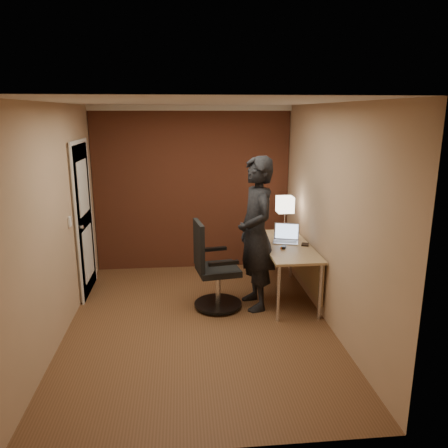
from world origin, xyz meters
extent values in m
plane|color=brown|center=(0.00, 0.00, 0.00)|extent=(4.00, 4.00, 0.00)
plane|color=white|center=(0.00, 0.00, 2.50)|extent=(4.00, 4.00, 0.00)
plane|color=tan|center=(0.00, 2.00, 1.25)|extent=(3.00, 0.00, 3.00)
plane|color=tan|center=(0.00, -2.00, 1.25)|extent=(3.00, 0.00, 3.00)
plane|color=tan|center=(-1.50, 0.00, 1.25)|extent=(0.00, 4.00, 4.00)
plane|color=tan|center=(1.50, 0.00, 1.25)|extent=(0.00, 4.00, 4.00)
cube|color=brown|center=(0.00, 1.97, 1.25)|extent=(2.98, 0.06, 2.50)
cube|color=silver|center=(0.00, 1.96, 2.46)|extent=(3.00, 0.08, 0.08)
cube|color=silver|center=(0.00, -1.96, 2.46)|extent=(3.00, 0.08, 0.08)
cube|color=silver|center=(-1.46, 0.00, 2.46)|extent=(0.08, 4.00, 0.08)
cube|color=silver|center=(1.46, 0.00, 2.46)|extent=(0.08, 4.00, 0.08)
cube|color=silver|center=(-1.48, 1.10, 1.00)|extent=(0.05, 0.82, 2.02)
cube|color=silver|center=(-1.46, 1.10, 1.00)|extent=(0.02, 0.92, 2.12)
cylinder|color=silver|center=(-1.43, 0.77, 1.00)|extent=(0.05, 0.05, 0.05)
cube|color=silver|center=(-1.49, 0.45, 1.15)|extent=(0.02, 0.08, 0.12)
cube|color=tan|center=(1.18, 0.65, 0.71)|extent=(0.60, 1.50, 0.03)
cube|color=tan|center=(1.46, 0.65, 0.43)|extent=(0.02, 1.38, 0.54)
cylinder|color=silver|center=(0.93, -0.04, 0.35)|extent=(0.04, 0.04, 0.70)
cylinder|color=silver|center=(0.93, 1.34, 0.35)|extent=(0.04, 0.04, 0.70)
cylinder|color=silver|center=(1.43, -0.04, 0.35)|extent=(0.04, 0.04, 0.70)
cylinder|color=silver|center=(1.43, 1.34, 0.35)|extent=(0.04, 0.04, 0.70)
cube|color=silver|center=(1.26, 1.15, 0.74)|extent=(0.11, 0.11, 0.01)
cylinder|color=silver|center=(1.26, 1.15, 0.90)|extent=(0.01, 0.01, 0.30)
cube|color=white|center=(1.26, 1.15, 1.16)|extent=(0.22, 0.22, 0.22)
cube|color=silver|center=(1.19, 0.73, 0.74)|extent=(0.38, 0.32, 0.01)
cube|color=silver|center=(1.22, 0.84, 0.85)|extent=(0.33, 0.15, 0.22)
cube|color=#B2CCF2|center=(1.22, 0.83, 0.85)|extent=(0.30, 0.13, 0.19)
cube|color=gray|center=(1.19, 0.72, 0.75)|extent=(0.31, 0.21, 0.00)
cube|color=black|center=(1.10, 0.48, 0.75)|extent=(0.09, 0.12, 0.03)
cube|color=black|center=(1.41, 0.58, 0.74)|extent=(0.12, 0.13, 0.02)
cylinder|color=black|center=(0.26, 0.40, 0.04)|extent=(0.60, 0.60, 0.03)
cylinder|color=silver|center=(0.26, 0.40, 0.27)|extent=(0.06, 0.06, 0.45)
cube|color=black|center=(0.26, 0.40, 0.50)|extent=(0.56, 0.56, 0.07)
cube|color=black|center=(0.03, 0.37, 0.83)|extent=(0.12, 0.45, 0.59)
cube|color=black|center=(0.22, 0.68, 0.68)|extent=(0.37, 0.11, 0.04)
cube|color=black|center=(0.30, 0.13, 0.68)|extent=(0.37, 0.11, 0.04)
imported|color=black|center=(0.73, 0.40, 0.95)|extent=(0.56, 0.76, 1.90)
camera|label=1|loc=(-0.16, -4.68, 2.40)|focal=35.00mm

